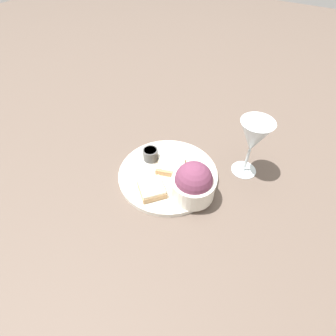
# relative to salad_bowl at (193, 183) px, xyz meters

# --- Properties ---
(ground_plane) EXTENTS (4.00, 4.00, 0.00)m
(ground_plane) POSITION_rel_salad_bowl_xyz_m (-0.10, 0.03, -0.06)
(ground_plane) COLOR brown
(dinner_plate) EXTENTS (0.29, 0.29, 0.01)m
(dinner_plate) POSITION_rel_salad_bowl_xyz_m (-0.10, 0.03, -0.05)
(dinner_plate) COLOR silver
(dinner_plate) RESTS_ON ground_plane
(salad_bowl) EXTENTS (0.12, 0.12, 0.11)m
(salad_bowl) POSITION_rel_salad_bowl_xyz_m (0.00, 0.00, 0.00)
(salad_bowl) COLOR silver
(salad_bowl) RESTS_ON dinner_plate
(sauce_ramekin) EXTENTS (0.05, 0.05, 0.04)m
(sauce_ramekin) POSITION_rel_salad_bowl_xyz_m (-0.17, 0.05, -0.02)
(sauce_ramekin) COLOR #4C4C4C
(sauce_ramekin) RESTS_ON dinner_plate
(cheese_toast_near) EXTENTS (0.10, 0.09, 0.03)m
(cheese_toast_near) POSITION_rel_salad_bowl_xyz_m (-0.10, 0.05, -0.03)
(cheese_toast_near) COLOR tan
(cheese_toast_near) RESTS_ON dinner_plate
(cheese_toast_far) EXTENTS (0.10, 0.09, 0.03)m
(cheese_toast_far) POSITION_rel_salad_bowl_xyz_m (-0.10, -0.05, -0.03)
(cheese_toast_far) COLOR tan
(cheese_toast_far) RESTS_ON dinner_plate
(wine_glass) EXTENTS (0.09, 0.09, 0.18)m
(wine_glass) POSITION_rel_salad_bowl_xyz_m (0.09, 0.17, 0.07)
(wine_glass) COLOR silver
(wine_glass) RESTS_ON ground_plane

